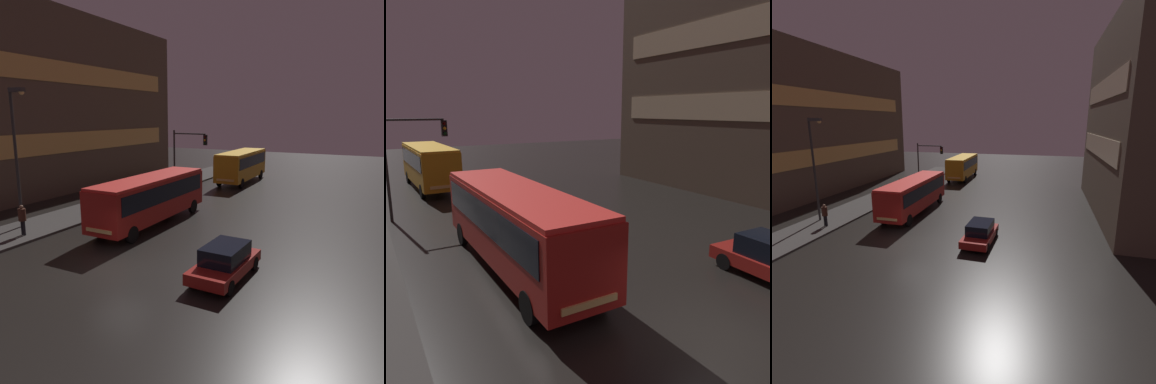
# 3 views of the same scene
# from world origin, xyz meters

# --- Properties ---
(ground_plane) EXTENTS (120.00, 120.00, 0.00)m
(ground_plane) POSITION_xyz_m (0.00, 0.00, 0.00)
(ground_plane) COLOR black
(sidewalk_left) EXTENTS (4.00, 48.00, 0.15)m
(sidewalk_left) POSITION_xyz_m (-9.00, 10.00, 0.07)
(sidewalk_left) COLOR #3D3A38
(sidewalk_left) RESTS_ON ground
(building_left_tower) EXTENTS (10.07, 30.58, 16.37)m
(building_left_tower) POSITION_xyz_m (-20.01, 13.98, 8.18)
(building_left_tower) COLOR brown
(building_left_tower) RESTS_ON ground
(bus_near) EXTENTS (2.63, 10.47, 3.18)m
(bus_near) POSITION_xyz_m (-3.00, 7.14, 1.96)
(bus_near) COLOR #AD1E19
(bus_near) RESTS_ON ground
(bus_far) EXTENTS (2.83, 9.57, 3.35)m
(bus_far) POSITION_xyz_m (-3.22, 24.94, 2.06)
(bus_far) COLOR orange
(bus_far) RESTS_ON ground
(car_taxi) EXTENTS (1.99, 4.36, 1.54)m
(car_taxi) POSITION_xyz_m (4.65, 1.52, 0.78)
(car_taxi) COLOR maroon
(car_taxi) RESTS_ON ground
(pedestrian_near) EXTENTS (0.58, 0.58, 1.83)m
(pedestrian_near) POSITION_xyz_m (-8.13, 1.18, 1.27)
(pedestrian_near) COLOR black
(pedestrian_near) RESTS_ON sidewalk_left
(pedestrian_mid) EXTENTS (0.40, 0.40, 1.67)m
(pedestrian_mid) POSITION_xyz_m (-8.03, 13.92, 1.15)
(pedestrian_mid) COLOR black
(pedestrian_mid) RESTS_ON sidewalk_left
(traffic_light_main) EXTENTS (3.36, 0.35, 5.82)m
(traffic_light_main) POSITION_xyz_m (-5.50, 16.53, 3.97)
(traffic_light_main) COLOR #2D2D2D
(traffic_light_main) RESTS_ON ground
(street_lamp_sidewalk) EXTENTS (1.25, 0.36, 8.61)m
(street_lamp_sidewalk) POSITION_xyz_m (-9.51, 2.37, 5.75)
(street_lamp_sidewalk) COLOR #2D2D2D
(street_lamp_sidewalk) RESTS_ON sidewalk_left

